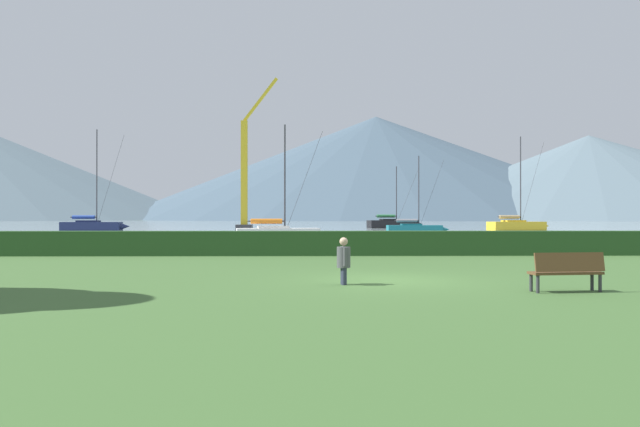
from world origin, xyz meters
name	(u,v)px	position (x,y,z in m)	size (l,w,h in m)	color
ground_plane	(389,281)	(0.00, 0.00, 0.00)	(1000.00, 1000.00, 0.00)	#3D602D
harbor_water	(317,224)	(0.00, 137.00, 0.00)	(320.00, 246.00, 0.00)	#8C9EA3
hedge_line	(357,243)	(0.00, 11.00, 0.57)	(80.00, 1.20, 1.13)	#284C23
sailboat_slip_0	(517,225)	(25.10, 60.47, 0.72)	(8.63, 3.87, 12.34)	gold
sailboat_slip_2	(393,223)	(11.25, 77.66, 0.74)	(9.26, 4.14, 9.86)	black
sailboat_slip_4	(279,233)	(-4.44, 26.98, 0.58)	(7.12, 3.00, 8.60)	white
sailboat_slip_5	(415,229)	(9.01, 45.80, 0.55)	(6.60, 1.96, 8.26)	#19707A
sailboat_slip_7	(93,225)	(-29.72, 59.04, 0.72)	(8.43, 3.05, 12.90)	navy
park_bench_under_tree	(567,270)	(3.91, -2.62, 0.53)	(1.77, 0.66, 0.95)	brown
person_seated_viewer	(344,259)	(-1.33, -0.97, 0.69)	(0.36, 0.57, 1.25)	#2D3347
dock_crane	(245,182)	(-10.32, 58.70, 6.27)	(5.27, 2.00, 19.53)	#333338
distant_hill_west_ridge	(376,168)	(43.65, 386.60, 35.15)	(346.38, 346.38, 70.30)	#425666
distant_hill_east_ridge	(589,178)	(157.24, 316.98, 24.11)	(249.42, 249.42, 48.23)	slate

